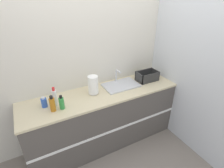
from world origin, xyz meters
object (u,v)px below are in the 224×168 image
at_px(bottle_amber, 52,104).
at_px(bottle_green, 62,103).
at_px(dish_rack, 147,77).
at_px(paper_towel_roll, 93,85).
at_px(bottle_blue, 44,102).
at_px(sink, 121,85).
at_px(bottle_white_spray, 55,97).

distance_m(bottle_amber, bottle_green, 0.11).
relative_size(dish_rack, bottle_green, 1.82).
relative_size(paper_towel_roll, bottle_green, 1.46).
relative_size(bottle_blue, bottle_green, 0.77).
height_order(paper_towel_roll, bottle_amber, paper_towel_roll).
relative_size(sink, dish_rack, 1.57).
bearing_deg(bottle_amber, bottle_white_spray, 65.18).
xyz_separation_m(bottle_amber, bottle_blue, (-0.08, 0.14, -0.03)).
xyz_separation_m(paper_towel_roll, bottle_white_spray, (-0.52, -0.03, -0.03)).
bearing_deg(bottle_amber, sink, 9.05).
bearing_deg(bottle_blue, dish_rack, -0.45).
bearing_deg(bottle_white_spray, bottle_amber, -114.82).
bearing_deg(bottle_blue, bottle_amber, -60.31).
height_order(sink, bottle_blue, sink).
xyz_separation_m(dish_rack, bottle_amber, (-1.49, -0.12, 0.03)).
relative_size(sink, paper_towel_roll, 1.97).
bearing_deg(sink, bottle_white_spray, -177.16).
height_order(paper_towel_roll, bottle_white_spray, paper_towel_roll).
relative_size(paper_towel_roll, dish_rack, 0.80).
distance_m(paper_towel_roll, bottle_white_spray, 0.53).
height_order(dish_rack, bottle_blue, dish_rack).
bearing_deg(bottle_blue, sink, 1.48).
relative_size(sink, bottle_green, 2.87).
relative_size(paper_towel_roll, bottle_amber, 1.28).
relative_size(dish_rack, bottle_white_spray, 1.35).
bearing_deg(sink, bottle_blue, -178.52).
distance_m(sink, bottle_green, 0.95).
height_order(paper_towel_roll, dish_rack, paper_towel_roll).
relative_size(bottle_amber, bottle_green, 1.13).
bearing_deg(bottle_white_spray, bottle_green, -67.31).
xyz_separation_m(bottle_amber, bottle_green, (0.10, -0.01, -0.01)).
height_order(bottle_amber, bottle_green, bottle_amber).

